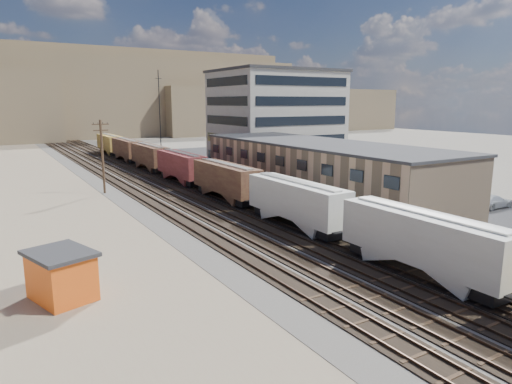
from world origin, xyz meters
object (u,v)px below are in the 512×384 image
maintenance_shed (61,275)px  parked_car_silver (493,202)px  freight_train (201,171)px  parked_car_blue (250,166)px  utility_pole_north (102,155)px

maintenance_shed → parked_car_silver: bearing=1.4°
freight_train → parked_car_blue: 21.13m
parked_car_silver → parked_car_blue: parked_car_silver is taller
parked_car_silver → parked_car_blue: size_ratio=1.13×
parked_car_silver → parked_car_blue: (-8.99, 41.62, -0.12)m
parked_car_silver → parked_car_blue: bearing=13.0°
freight_train → parked_car_silver: 37.35m
parked_car_silver → utility_pole_north: bearing=49.5°
freight_train → utility_pole_north: bearing=158.5°
maintenance_shed → parked_car_blue: bearing=48.0°
utility_pole_north → freight_train: bearing=-21.5°
freight_train → utility_pole_north: 13.45m
freight_train → parked_car_silver: bearing=-48.2°
freight_train → parked_car_blue: freight_train is taller
maintenance_shed → parked_car_blue: maintenance_shed is taller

